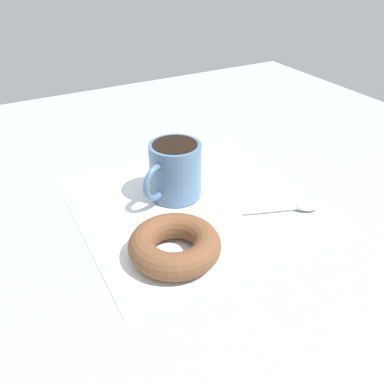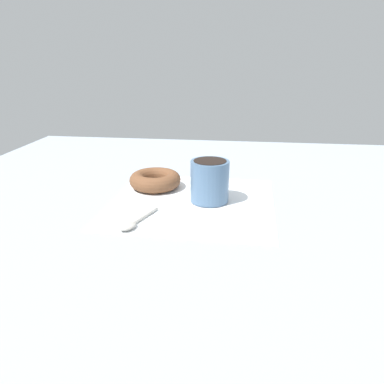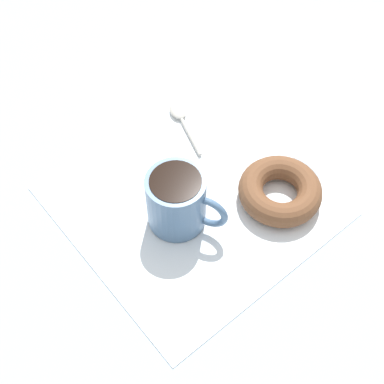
{
  "view_description": "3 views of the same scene",
  "coord_description": "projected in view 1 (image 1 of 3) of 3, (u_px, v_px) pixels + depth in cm",
  "views": [
    {
      "loc": [
        44.72,
        -26.49,
        34.95
      ],
      "look_at": [
        -1.47,
        -0.92,
        2.3
      ],
      "focal_mm": 40.0,
      "sensor_mm": 36.0,
      "label": 1
    },
    {
      "loc": [
        -10.66,
        69.11,
        28.27
      ],
      "look_at": [
        -1.47,
        -0.92,
        2.3
      ],
      "focal_mm": 35.0,
      "sensor_mm": 36.0,
      "label": 2
    },
    {
      "loc": [
        -29.08,
        -32.48,
        60.98
      ],
      "look_at": [
        -1.47,
        -0.92,
        2.3
      ],
      "focal_mm": 50.0,
      "sensor_mm": 36.0,
      "label": 3
    }
  ],
  "objects": [
    {
      "name": "coffee_cup",
      "position": [
        175.0,
        170.0,
        0.63
      ],
      "size": [
        7.73,
        10.5,
        8.45
      ],
      "color": "slate",
      "rests_on": "napkin"
    },
    {
      "name": "ground_plane",
      "position": [
        202.0,
        214.0,
        0.63
      ],
      "size": [
        120.0,
        120.0,
        2.0
      ],
      "primitive_type": "cube",
      "color": "#99A8B7"
    },
    {
      "name": "spoon",
      "position": [
        299.0,
        207.0,
        0.62
      ],
      "size": [
        5.16,
        11.02,
        0.9
      ],
      "color": "#B7B2A8",
      "rests_on": "napkin"
    },
    {
      "name": "napkin",
      "position": [
        192.0,
        204.0,
        0.63
      ],
      "size": [
        33.61,
        33.61,
        0.3
      ],
      "primitive_type": "cube",
      "rotation": [
        0.0,
        0.0,
        -0.03
      ],
      "color": "white",
      "rests_on": "ground_plane"
    },
    {
      "name": "donut",
      "position": [
        175.0,
        245.0,
        0.52
      ],
      "size": [
        11.45,
        11.45,
        3.39
      ],
      "primitive_type": "torus",
      "color": "brown",
      "rests_on": "napkin"
    }
  ]
}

